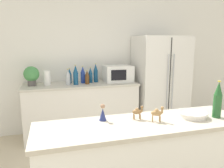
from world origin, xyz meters
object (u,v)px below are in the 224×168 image
Objects in this scene: back_bottle_3 at (96,73)px; back_bottle_5 at (87,77)px; potted_plant at (31,75)px; back_bottle_0 at (83,75)px; camel_figurine at (157,113)px; wise_man_figurine_crimson at (103,113)px; fruit_bowl at (193,114)px; back_bottle_6 at (68,77)px; wine_bottle at (218,100)px; camel_figurine_second at (138,111)px; back_bottle_4 at (90,75)px; paper_towel_roll at (47,78)px; back_bottle_2 at (76,75)px; microwave at (118,74)px; back_bottle_1 at (70,76)px; refrigerator at (160,83)px.

back_bottle_3 is 0.24m from back_bottle_5.
back_bottle_0 is (0.81, 0.01, -0.03)m from potted_plant.
back_bottle_0 reaches higher than back_bottle_5.
wise_man_figurine_crimson reaches higher than camel_figurine.
back_bottle_6 is at bearing 115.39° from fruit_bowl.
wine_bottle reaches higher than camel_figurine_second.
back_bottle_3 reaches higher than back_bottle_5.
paper_towel_roll is at bearing -178.86° from back_bottle_4.
back_bottle_5 is (-0.18, -0.15, -0.04)m from back_bottle_3.
back_bottle_6 is (-0.39, -0.11, -0.00)m from back_bottle_4.
back_bottle_5 is (0.19, -0.00, -0.04)m from back_bottle_2.
microwave is at bearing 6.12° from back_bottle_6.
back_bottle_2 is 1.29× the size of fruit_bowl.
wine_bottle is 1.32× the size of fruit_bowl.
back_bottle_4 is at bearing -158.59° from back_bottle_3.
microwave is at bearing -7.93° from back_bottle_3.
potted_plant is 0.60m from back_bottle_1.
back_bottle_2 reaches higher than fruit_bowl.
paper_towel_roll reaches higher than fruit_bowl.
paper_towel_roll is (0.23, -0.00, -0.06)m from potted_plant.
camel_figurine is at bearing 175.10° from wine_bottle.
potted_plant is at bearing -179.44° from back_bottle_0.
back_bottle_2 is at bearing 90.38° from wise_man_figurine_crimson.
back_bottle_4 is 2.23m from wine_bottle.
back_bottle_0 is (-0.62, 0.01, -0.00)m from microwave.
microwave is (1.20, -0.00, 0.02)m from paper_towel_roll.
refrigerator is 7.34× the size of paper_towel_roll.
microwave is 3.31× the size of wise_man_figurine_crimson.
fruit_bowl is (0.54, -2.05, -0.08)m from back_bottle_4.
refrigerator reaches higher than back_bottle_5.
refrigerator is 1.41m from back_bottle_0.
camel_figurine is (0.31, -2.06, -0.05)m from back_bottle_0.
camel_figurine is at bearing -118.97° from refrigerator.
camel_figurine_second is at bearing -76.91° from back_bottle_6.
back_bottle_3 is at bearing 92.17° from camel_figurine.
back_bottle_4 is at bearing 55.89° from back_bottle_5.
back_bottle_4 is (-0.10, -0.04, -0.03)m from back_bottle_3.
refrigerator is 1.28m from back_bottle_4.
camel_figurine is at bearing -73.84° from back_bottle_6.
wine_bottle is 2.74× the size of camel_figurine_second.
back_bottle_4 is 1.96m from camel_figurine_second.
wise_man_figurine_crimson is (0.01, -1.80, -0.07)m from back_bottle_2.
back_bottle_2 is at bearing 102.78° from camel_figurine.
back_bottle_6 is at bearing 177.80° from back_bottle_2.
back_bottle_1 reaches higher than camel_figurine.
back_bottle_1 is at bearing 76.05° from back_bottle_6.
camel_figurine is (0.56, -1.95, -0.03)m from back_bottle_6.
back_bottle_6 is at bearing -173.88° from microwave.
camel_figurine is at bearing -61.34° from potted_plant.
fruit_bowl is at bearing -110.47° from refrigerator.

